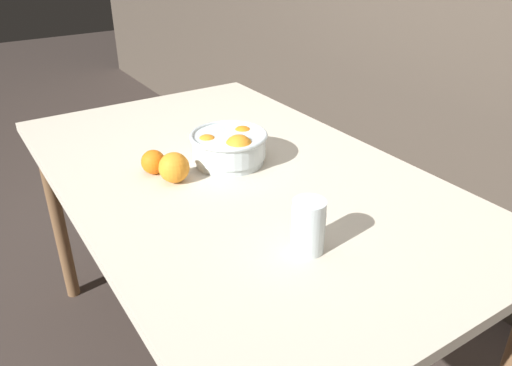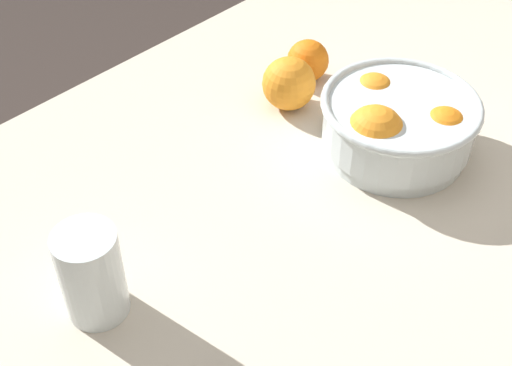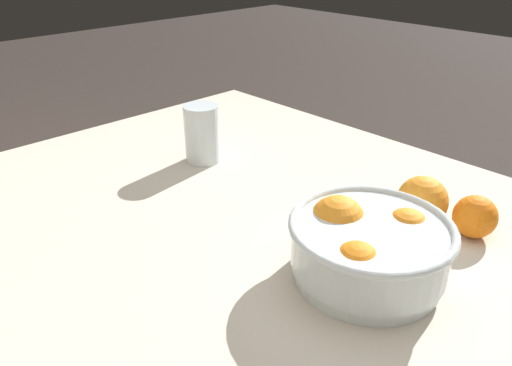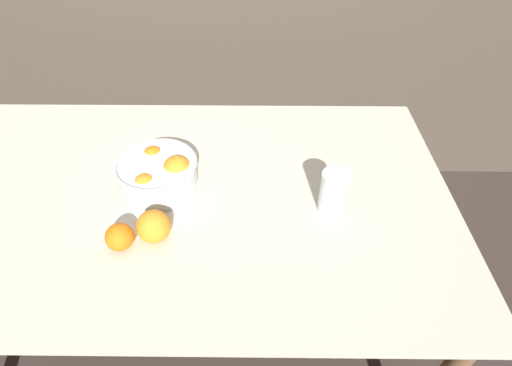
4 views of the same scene
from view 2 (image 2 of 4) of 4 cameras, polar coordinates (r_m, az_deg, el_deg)
name	(u,v)px [view 2 (image 2 of 4)]	position (r m, az deg, el deg)	size (l,w,h in m)	color
dining_table	(352,202)	(1.07, 7.66, -1.55)	(1.49, 0.90, 0.75)	beige
fruit_bowl	(397,124)	(1.03, 11.20, 4.66)	(0.22, 0.22, 0.10)	silver
juice_glass	(92,277)	(0.82, -12.96, -7.35)	(0.07, 0.07, 0.12)	#F4A314
orange_loose_near_bowl	(308,61)	(1.17, 4.17, 9.74)	(0.07, 0.07, 0.07)	orange
orange_loose_front	(289,84)	(1.10, 2.65, 7.95)	(0.08, 0.08, 0.08)	orange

